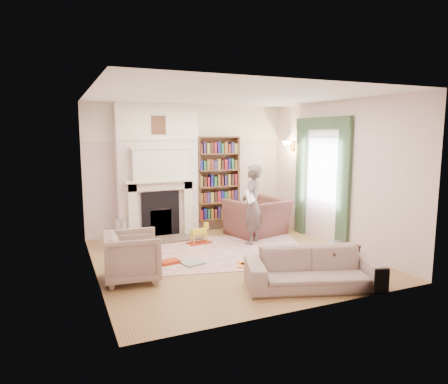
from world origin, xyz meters
name	(u,v)px	position (x,y,z in m)	size (l,w,h in m)	color
floor	(230,258)	(0.00, 0.00, 0.00)	(4.50, 4.50, 0.00)	olive
ceiling	(230,96)	(0.00, 0.00, 2.80)	(4.50, 4.50, 0.00)	white
wall_back	(189,169)	(0.00, 2.25, 1.40)	(4.50, 4.50, 0.00)	white
wall_front	(306,199)	(0.00, -2.25, 1.40)	(4.50, 4.50, 0.00)	white
wall_left	(92,186)	(-2.25, 0.00, 1.40)	(4.50, 4.50, 0.00)	white
wall_right	(336,174)	(2.25, 0.00, 1.40)	(4.50, 4.50, 0.00)	white
fireplace	(158,172)	(-0.75, 2.05, 1.39)	(1.70, 0.58, 2.80)	white
bookcase	(218,178)	(0.65, 2.12, 1.18)	(1.00, 0.24, 1.85)	brown
window	(323,170)	(2.23, 0.40, 1.45)	(0.02, 0.90, 1.30)	silver
curtain_left	(344,187)	(2.20, -0.30, 1.20)	(0.07, 0.32, 2.40)	#2F462D
curtain_right	(301,179)	(2.20, 1.10, 1.20)	(0.07, 0.32, 2.40)	#2F462D
pelmet	(322,123)	(2.19, 0.40, 2.38)	(0.09, 1.70, 0.24)	#2F462D
wall_sconce	(285,146)	(2.03, 1.50, 1.90)	(0.20, 0.24, 0.24)	gold
rug	(232,251)	(0.20, 0.35, 0.01)	(2.84, 2.19, 0.01)	beige
armchair_reading	(258,217)	(1.25, 1.31, 0.39)	(1.20, 1.05, 0.78)	#472A26
armchair_left	(132,256)	(-1.76, -0.38, 0.37)	(0.78, 0.80, 0.73)	#B3A993
sofa	(313,269)	(0.55, -1.68, 0.28)	(1.90, 0.74, 0.55)	#ACA28E
man_reading	(252,204)	(0.80, 0.71, 0.79)	(0.58, 0.38, 1.59)	#5C4E4A
newspaper	(250,196)	(0.65, 0.51, 1.00)	(0.38, 0.02, 0.27)	white
coffee_table	(335,260)	(1.18, -1.38, 0.23)	(0.70, 0.45, 0.45)	#351D12
paraffin_heater	(122,234)	(-1.63, 1.42, 0.28)	(0.24, 0.24, 0.55)	#ABAEB3
rocking_horse	(199,234)	(-0.19, 1.06, 0.21)	(0.48, 0.19, 0.42)	yellow
board_game	(192,263)	(-0.71, -0.04, 0.03)	(0.34, 0.34, 0.03)	#E2C050
game_box_lid	(170,262)	(-1.06, 0.12, 0.04)	(0.32, 0.21, 0.05)	#A92F13
comic_annuals	(245,264)	(0.08, -0.45, 0.02)	(0.36, 0.36, 0.02)	red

